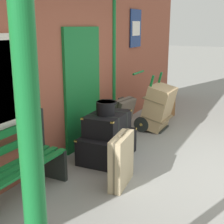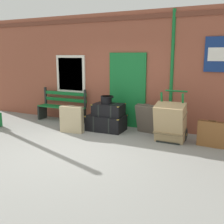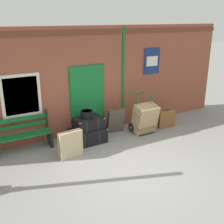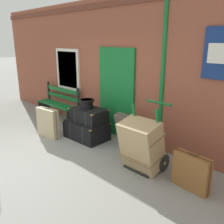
% 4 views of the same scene
% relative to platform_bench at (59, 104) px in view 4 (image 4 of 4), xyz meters
% --- Properties ---
extents(ground_plane, '(60.00, 60.00, 0.00)m').
position_rel_platform_bench_xyz_m(ground_plane, '(1.95, -2.16, -0.44)').
color(ground_plane, gray).
extents(brick_facade, '(10.40, 0.35, 3.20)m').
position_rel_platform_bench_xyz_m(brick_facade, '(1.94, 0.44, 1.15)').
color(brick_facade, brown).
rests_on(brick_facade, ground).
extents(platform_bench, '(1.60, 0.43, 1.01)m').
position_rel_platform_bench_xyz_m(platform_bench, '(0.00, 0.00, 0.00)').
color(platform_bench, '#146B2D').
rests_on(platform_bench, ground).
extents(steamer_trunk_base, '(1.03, 0.68, 0.43)m').
position_rel_platform_bench_xyz_m(steamer_trunk_base, '(1.75, -0.39, -0.23)').
color(steamer_trunk_base, black).
rests_on(steamer_trunk_base, ground).
extents(steamer_trunk_middle, '(0.84, 0.60, 0.33)m').
position_rel_platform_bench_xyz_m(steamer_trunk_middle, '(1.81, -0.36, 0.14)').
color(steamer_trunk_middle, black).
rests_on(steamer_trunk_middle, steamer_trunk_base).
extents(round_hatbox, '(0.36, 0.32, 0.21)m').
position_rel_platform_bench_xyz_m(round_hatbox, '(1.75, -0.36, 0.42)').
color(round_hatbox, black).
rests_on(round_hatbox, steamer_trunk_middle).
extents(porters_trolley, '(0.71, 0.64, 1.19)m').
position_rel_platform_bench_xyz_m(porters_trolley, '(3.59, -0.45, -0.17)').
color(porters_trolley, black).
rests_on(porters_trolley, ground).
extents(large_brown_trunk, '(0.70, 0.63, 0.96)m').
position_rel_platform_bench_xyz_m(large_brown_trunk, '(3.59, -0.63, 0.03)').
color(large_brown_trunk, tan).
rests_on(large_brown_trunk, ground).
extents(suitcase_slate, '(0.56, 0.42, 0.79)m').
position_rel_platform_bench_xyz_m(suitcase_slate, '(2.83, -0.15, -0.06)').
color(suitcase_slate, '#51473D').
rests_on(suitcase_slate, ground).
extents(suitcase_umber, '(0.61, 0.21, 0.62)m').
position_rel_platform_bench_xyz_m(suitcase_umber, '(4.51, -0.55, -0.15)').
color(suitcase_umber, brown).
rests_on(suitcase_umber, ground).
extents(suitcase_brown, '(0.64, 0.25, 0.75)m').
position_rel_platform_bench_xyz_m(suitcase_brown, '(1.03, -0.98, -0.09)').
color(suitcase_brown, tan).
rests_on(suitcase_brown, ground).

